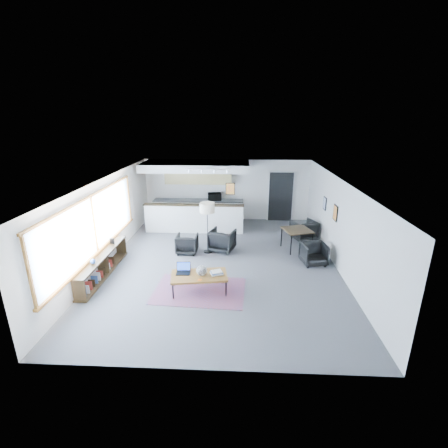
{
  "coord_description": "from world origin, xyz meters",
  "views": [
    {
      "loc": [
        0.55,
        -9.18,
        4.38
      ],
      "look_at": [
        0.08,
        0.4,
        1.14
      ],
      "focal_mm": 26.0,
      "sensor_mm": 36.0,
      "label": 1
    }
  ],
  "objects_px": {
    "armchair_left": "(187,243)",
    "ceramic_pot": "(202,271)",
    "laptop": "(183,270)",
    "dining_chair_far": "(304,231)",
    "coffee_table": "(199,276)",
    "dining_table": "(297,231)",
    "book_stack": "(217,272)",
    "armchair_right": "(222,239)",
    "dining_chair_near": "(314,255)",
    "microwave": "(215,196)",
    "floor_lamp": "(207,210)"
  },
  "relations": [
    {
      "from": "armchair_right",
      "to": "dining_table",
      "type": "distance_m",
      "value": 2.54
    },
    {
      "from": "book_stack",
      "to": "dining_chair_far",
      "type": "relative_size",
      "value": 0.54
    },
    {
      "from": "coffee_table",
      "to": "dining_chair_far",
      "type": "bearing_deg",
      "value": 39.94
    },
    {
      "from": "coffee_table",
      "to": "floor_lamp",
      "type": "bearing_deg",
      "value": 81.89
    },
    {
      "from": "floor_lamp",
      "to": "dining_table",
      "type": "height_order",
      "value": "floor_lamp"
    },
    {
      "from": "floor_lamp",
      "to": "dining_chair_far",
      "type": "height_order",
      "value": "floor_lamp"
    },
    {
      "from": "dining_table",
      "to": "dining_chair_far",
      "type": "distance_m",
      "value": 1.05
    },
    {
      "from": "armchair_right",
      "to": "book_stack",
      "type": "bearing_deg",
      "value": 107.6
    },
    {
      "from": "coffee_table",
      "to": "book_stack",
      "type": "height_order",
      "value": "book_stack"
    },
    {
      "from": "dining_chair_near",
      "to": "microwave",
      "type": "bearing_deg",
      "value": 119.84
    },
    {
      "from": "coffee_table",
      "to": "laptop",
      "type": "relative_size",
      "value": 4.1
    },
    {
      "from": "dining_chair_near",
      "to": "dining_table",
      "type": "bearing_deg",
      "value": 97.83
    },
    {
      "from": "ceramic_pot",
      "to": "laptop",
      "type": "bearing_deg",
      "value": 162.78
    },
    {
      "from": "armchair_left",
      "to": "book_stack",
      "type": "bearing_deg",
      "value": 117.33
    },
    {
      "from": "armchair_left",
      "to": "armchair_right",
      "type": "distance_m",
      "value": 1.19
    },
    {
      "from": "coffee_table",
      "to": "laptop",
      "type": "bearing_deg",
      "value": 155.2
    },
    {
      "from": "coffee_table",
      "to": "armchair_left",
      "type": "xyz_separation_m",
      "value": [
        -0.71,
        2.45,
        -0.09
      ]
    },
    {
      "from": "armchair_left",
      "to": "floor_lamp",
      "type": "xyz_separation_m",
      "value": [
        0.68,
        0.09,
        1.13
      ]
    },
    {
      "from": "coffee_table",
      "to": "armchair_left",
      "type": "distance_m",
      "value": 2.55
    },
    {
      "from": "laptop",
      "to": "floor_lamp",
      "type": "bearing_deg",
      "value": 77.3
    },
    {
      "from": "microwave",
      "to": "dining_chair_near",
      "type": "bearing_deg",
      "value": -59.9
    },
    {
      "from": "ceramic_pot",
      "to": "microwave",
      "type": "bearing_deg",
      "value": 91.18
    },
    {
      "from": "floor_lamp",
      "to": "dining_table",
      "type": "xyz_separation_m",
      "value": [
        2.99,
        0.37,
        -0.82
      ]
    },
    {
      "from": "ceramic_pot",
      "to": "armchair_left",
      "type": "relative_size",
      "value": 0.4
    },
    {
      "from": "book_stack",
      "to": "dining_chair_far",
      "type": "bearing_deg",
      "value": 52.18
    },
    {
      "from": "laptop",
      "to": "dining_chair_near",
      "type": "bearing_deg",
      "value": 20.72
    },
    {
      "from": "book_stack",
      "to": "dining_table",
      "type": "distance_m",
      "value": 3.8
    },
    {
      "from": "dining_chair_near",
      "to": "dining_chair_far",
      "type": "bearing_deg",
      "value": 78.77
    },
    {
      "from": "ceramic_pot",
      "to": "dining_table",
      "type": "relative_size",
      "value": 0.26
    },
    {
      "from": "dining_chair_far",
      "to": "dining_chair_near",
      "type": "bearing_deg",
      "value": 66.39
    },
    {
      "from": "armchair_right",
      "to": "dining_table",
      "type": "bearing_deg",
      "value": -158.11
    },
    {
      "from": "floor_lamp",
      "to": "dining_chair_far",
      "type": "xyz_separation_m",
      "value": [
        3.4,
        1.29,
        -1.13
      ]
    },
    {
      "from": "laptop",
      "to": "floor_lamp",
      "type": "height_order",
      "value": "floor_lamp"
    },
    {
      "from": "dining_table",
      "to": "ceramic_pot",
      "type": "bearing_deg",
      "value": -134.47
    },
    {
      "from": "floor_lamp",
      "to": "dining_chair_near",
      "type": "bearing_deg",
      "value": -12.71
    },
    {
      "from": "floor_lamp",
      "to": "dining_chair_near",
      "type": "distance_m",
      "value": 3.62
    },
    {
      "from": "laptop",
      "to": "dining_chair_far",
      "type": "height_order",
      "value": "laptop"
    },
    {
      "from": "ceramic_pot",
      "to": "microwave",
      "type": "distance_m",
      "value": 5.94
    },
    {
      "from": "armchair_left",
      "to": "ceramic_pot",
      "type": "bearing_deg",
      "value": 108.96
    },
    {
      "from": "laptop",
      "to": "coffee_table",
      "type": "bearing_deg",
      "value": -19.41
    },
    {
      "from": "dining_table",
      "to": "laptop",
      "type": "bearing_deg",
      "value": -140.54
    },
    {
      "from": "dining_table",
      "to": "armchair_left",
      "type": "bearing_deg",
      "value": -172.87
    },
    {
      "from": "ceramic_pot",
      "to": "book_stack",
      "type": "bearing_deg",
      "value": 13.54
    },
    {
      "from": "ceramic_pot",
      "to": "floor_lamp",
      "type": "distance_m",
      "value": 2.72
    },
    {
      "from": "armchair_right",
      "to": "floor_lamp",
      "type": "xyz_separation_m",
      "value": [
        -0.47,
        -0.18,
        1.08
      ]
    },
    {
      "from": "armchair_left",
      "to": "dining_table",
      "type": "bearing_deg",
      "value": -171.37
    },
    {
      "from": "armchair_right",
      "to": "coffee_table",
      "type": "bearing_deg",
      "value": 98.19
    },
    {
      "from": "book_stack",
      "to": "armchair_right",
      "type": "distance_m",
      "value": 2.66
    },
    {
      "from": "dining_chair_near",
      "to": "microwave",
      "type": "xyz_separation_m",
      "value": [
        -3.36,
        4.1,
        0.8
      ]
    },
    {
      "from": "dining_chair_far",
      "to": "microwave",
      "type": "height_order",
      "value": "microwave"
    }
  ]
}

